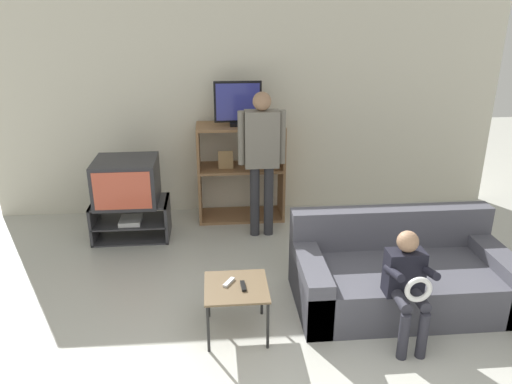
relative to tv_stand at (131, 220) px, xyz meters
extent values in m
cube|color=silver|center=(1.43, 0.80, 1.08)|extent=(6.40, 0.06, 2.60)
cube|color=#38383D|center=(0.00, 0.01, -0.21)|extent=(0.87, 0.51, 0.02)
cube|color=#38383D|center=(0.00, 0.01, -0.02)|extent=(0.84, 0.51, 0.02)
cube|color=#38383D|center=(0.00, 0.01, 0.22)|extent=(0.87, 0.51, 0.02)
cube|color=#38383D|center=(-0.42, 0.01, 0.00)|extent=(0.03, 0.51, 0.45)
cube|color=#38383D|center=(0.42, 0.01, 0.00)|extent=(0.03, 0.51, 0.45)
cube|color=silver|center=(0.00, -0.06, 0.01)|extent=(0.24, 0.28, 0.05)
cube|color=#2D2D33|center=(-0.01, -0.01, 0.48)|extent=(0.69, 0.63, 0.50)
cube|color=#D8593F|center=(-0.01, -0.33, 0.48)|extent=(0.61, 0.01, 0.42)
cube|color=#8E6642|center=(0.79, 0.48, 0.38)|extent=(0.03, 0.49, 1.20)
cube|color=#8E6642|center=(1.82, 0.48, 0.38)|extent=(0.03, 0.49, 1.20)
cube|color=#8E6642|center=(1.30, 0.48, -0.20)|extent=(1.00, 0.49, 0.03)
cube|color=#8E6642|center=(1.30, 0.48, 0.44)|extent=(1.00, 0.49, 0.03)
cube|color=#8E6642|center=(1.30, 0.48, 0.96)|extent=(1.00, 0.49, 0.03)
cube|color=#9E7A4C|center=(1.12, 0.41, 0.57)|extent=(0.18, 0.04, 0.22)
cube|color=black|center=(1.28, 0.47, 1.00)|extent=(0.20, 0.20, 0.04)
cube|color=black|center=(1.28, 0.47, 1.26)|extent=(0.56, 0.04, 0.48)
cube|color=#333899|center=(1.28, 0.44, 1.26)|extent=(0.51, 0.01, 0.43)
cube|color=brown|center=(1.12, -1.91, 0.21)|extent=(0.51, 0.51, 0.02)
cylinder|color=black|center=(0.89, -2.14, -0.01)|extent=(0.02, 0.02, 0.42)
cylinder|color=black|center=(1.35, -2.14, -0.01)|extent=(0.02, 0.02, 0.42)
cylinder|color=black|center=(0.89, -1.67, -0.01)|extent=(0.02, 0.02, 0.42)
cylinder|color=black|center=(1.35, -1.67, -0.01)|extent=(0.02, 0.02, 0.42)
cube|color=black|center=(1.18, -1.92, 0.23)|extent=(0.04, 0.15, 0.02)
cube|color=silver|center=(1.06, -1.86, 0.23)|extent=(0.11, 0.14, 0.02)
cube|color=#4C4C56|center=(2.63, -1.61, -0.03)|extent=(1.91, 0.99, 0.39)
cube|color=#4C4C56|center=(2.63, -1.21, 0.36)|extent=(1.91, 0.20, 0.38)
cube|color=#4C4C56|center=(1.78, -1.61, 0.03)|extent=(0.22, 0.99, 0.51)
cube|color=#4C4C56|center=(3.47, -1.61, 0.03)|extent=(0.22, 0.99, 0.51)
cylinder|color=#2D2D33|center=(1.43, -0.06, 0.20)|extent=(0.11, 0.11, 0.85)
cylinder|color=#2D2D33|center=(1.59, -0.06, 0.20)|extent=(0.11, 0.11, 0.85)
cube|color=gray|center=(1.51, -0.06, 0.94)|extent=(0.38, 0.20, 0.63)
cylinder|color=gray|center=(1.28, -0.06, 0.96)|extent=(0.08, 0.08, 0.60)
cylinder|color=gray|center=(1.74, -0.06, 0.96)|extent=(0.08, 0.08, 0.60)
sphere|color=#A37A5B|center=(1.51, -0.06, 1.36)|extent=(0.20, 0.20, 0.20)
cylinder|color=#2D2D38|center=(2.37, -2.35, -0.03)|extent=(0.08, 0.08, 0.39)
cylinder|color=#2D2D38|center=(2.52, -2.35, -0.03)|extent=(0.08, 0.08, 0.39)
cylinder|color=#2D2D38|center=(2.37, -2.20, 0.21)|extent=(0.09, 0.30, 0.09)
cylinder|color=#2D2D38|center=(2.52, -2.20, 0.21)|extent=(0.09, 0.30, 0.09)
cube|color=black|center=(2.45, -2.05, 0.36)|extent=(0.30, 0.17, 0.37)
cylinder|color=black|center=(2.31, -2.17, 0.43)|extent=(0.06, 0.31, 0.14)
cylinder|color=black|center=(2.58, -2.17, 0.43)|extent=(0.06, 0.31, 0.14)
sphere|color=#A37A5B|center=(2.45, -2.05, 0.63)|extent=(0.17, 0.17, 0.17)
torus|color=white|center=(2.45, -2.33, 0.38)|extent=(0.21, 0.04, 0.21)
camera|label=1|loc=(0.97, -5.39, 2.36)|focal=35.00mm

